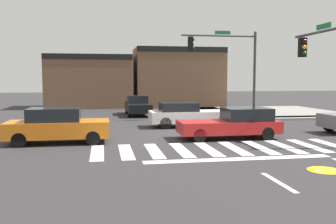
# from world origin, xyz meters

# --- Properties ---
(ground_plane) EXTENTS (120.00, 120.00, 0.00)m
(ground_plane) POSITION_xyz_m (0.00, 0.00, 0.00)
(ground_plane) COLOR #302D30
(crosswalk_near) EXTENTS (10.36, 3.12, 0.01)m
(crosswalk_near) POSITION_xyz_m (0.00, -4.50, 0.00)
(crosswalk_near) COLOR silver
(crosswalk_near) RESTS_ON ground_plane
(bike_detector_marking) EXTENTS (1.05, 1.05, 0.01)m
(bike_detector_marking) POSITION_xyz_m (2.03, -8.49, 0.00)
(bike_detector_marking) COLOR yellow
(bike_detector_marking) RESTS_ON ground_plane
(curb_corner_northeast) EXTENTS (10.00, 10.60, 0.15)m
(curb_corner_northeast) POSITION_xyz_m (8.49, 9.42, 0.07)
(curb_corner_northeast) COLOR gray
(curb_corner_northeast) RESTS_ON ground_plane
(storefront_row) EXTENTS (17.22, 5.58, 5.83)m
(storefront_row) POSITION_xyz_m (-1.11, 18.72, 2.76)
(storefront_row) COLOR brown
(storefront_row) RESTS_ON ground_plane
(traffic_signal_northeast) EXTENTS (5.34, 0.32, 6.07)m
(traffic_signal_northeast) POSITION_xyz_m (3.83, 6.05, 4.25)
(traffic_signal_northeast) COLOR #383A3D
(traffic_signal_northeast) RESTS_ON ground_plane
(traffic_signal_southeast) EXTENTS (0.32, 4.50, 5.27)m
(traffic_signal_southeast) POSITION_xyz_m (5.11, -3.53, 3.68)
(traffic_signal_southeast) COLOR #383A3D
(traffic_signal_southeast) RESTS_ON ground_plane
(car_white) EXTENTS (4.77, 1.89, 1.43)m
(car_white) POSITION_xyz_m (0.20, 2.45, 0.73)
(car_white) COLOR white
(car_white) RESTS_ON ground_plane
(car_orange) EXTENTS (4.37, 1.81, 1.55)m
(car_orange) POSITION_xyz_m (-6.66, -2.04, 0.77)
(car_orange) COLOR orange
(car_orange) RESTS_ON ground_plane
(car_red) EXTENTS (4.70, 1.82, 1.43)m
(car_red) POSITION_xyz_m (1.36, -2.10, 0.71)
(car_red) COLOR red
(car_red) RESTS_ON ground_plane
(car_black) EXTENTS (1.72, 4.79, 1.50)m
(car_black) POSITION_xyz_m (-2.05, 10.05, 0.77)
(car_black) COLOR black
(car_black) RESTS_ON ground_plane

